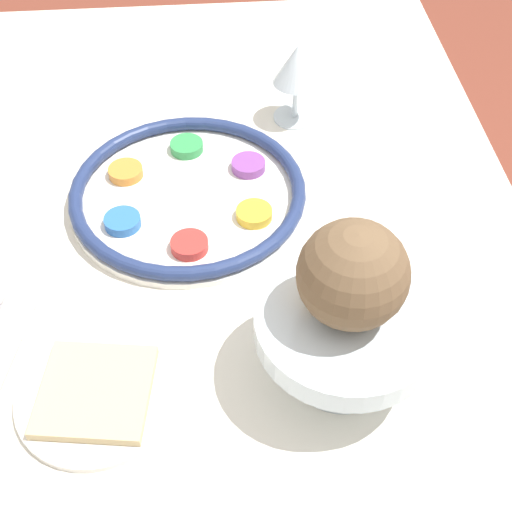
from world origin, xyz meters
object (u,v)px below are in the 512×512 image
object	(u,v)px
seder_plate	(188,193)
coconut	(353,275)
wine_glass	(297,67)
orange_fruit	(344,275)
napkin_roll	(1,347)
bread_plate	(96,394)
fruit_stand	(346,329)

from	to	relation	value
seder_plate	coconut	xyz separation A→B (m)	(0.30, 0.17, 0.15)
wine_glass	orange_fruit	xyz separation A→B (m)	(0.47, -0.01, 0.05)
coconut	napkin_roll	size ratio (longest dim) A/B	0.65
orange_fruit	bread_plate	bearing A→B (deg)	-83.38
orange_fruit	wine_glass	bearing A→B (deg)	178.65
fruit_stand	bread_plate	xyz separation A→B (m)	(0.01, -0.28, -0.07)
fruit_stand	bread_plate	size ratio (longest dim) A/B	1.09
wine_glass	bread_plate	bearing A→B (deg)	-29.40
napkin_roll	fruit_stand	bearing A→B (deg)	82.23
seder_plate	orange_fruit	xyz separation A→B (m)	(0.29, 0.16, 0.13)
coconut	napkin_roll	world-z (taller)	coconut
orange_fruit	seder_plate	bearing A→B (deg)	-150.23
seder_plate	fruit_stand	distance (m)	0.36
seder_plate	napkin_roll	world-z (taller)	napkin_roll
seder_plate	napkin_roll	bearing A→B (deg)	-41.28
wine_glass	coconut	world-z (taller)	coconut
fruit_stand	orange_fruit	distance (m)	0.07
wine_glass	fruit_stand	bearing A→B (deg)	-0.77
coconut	napkin_roll	distance (m)	0.42
bread_plate	napkin_roll	xyz separation A→B (m)	(-0.07, -0.11, 0.01)
seder_plate	bread_plate	world-z (taller)	seder_plate
orange_fruit	bread_plate	distance (m)	0.31
napkin_roll	orange_fruit	bearing A→B (deg)	84.91
fruit_stand	bread_plate	distance (m)	0.29
orange_fruit	napkin_roll	size ratio (longest dim) A/B	0.51
orange_fruit	coconut	bearing A→B (deg)	25.35
wine_glass	fruit_stand	xyz separation A→B (m)	(0.49, -0.01, -0.01)
coconut	orange_fruit	bearing A→B (deg)	-154.65
fruit_stand	seder_plate	bearing A→B (deg)	-151.12
wine_glass	coconut	bearing A→B (deg)	-0.66
fruit_stand	napkin_roll	xyz separation A→B (m)	(-0.05, -0.39, -0.06)
coconut	wine_glass	bearing A→B (deg)	179.34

